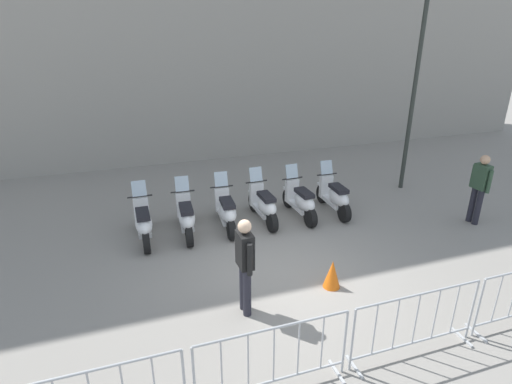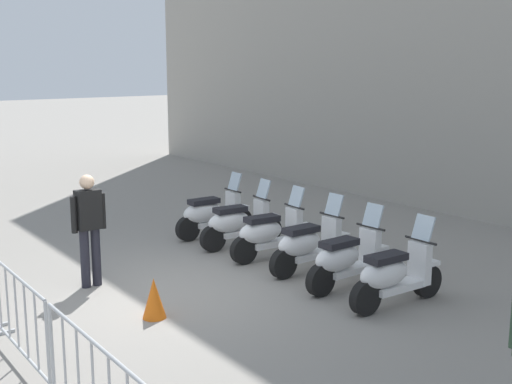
{
  "view_description": "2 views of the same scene",
  "coord_description": "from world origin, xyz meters",
  "px_view_note": "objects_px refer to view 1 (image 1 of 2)",
  "views": [
    {
      "loc": [
        -3.42,
        -5.85,
        4.55
      ],
      "look_at": [
        0.6,
        2.32,
        0.82
      ],
      "focal_mm": 28.93,
      "sensor_mm": 36.0,
      "label": 1
    },
    {
      "loc": [
        7.54,
        -5.42,
        3.28
      ],
      "look_at": [
        -0.06,
        1.91,
        1.27
      ],
      "focal_mm": 45.55,
      "sensor_mm": 36.0,
      "label": 2
    }
  ],
  "objects_px": {
    "motorcycle_0": "(143,223)",
    "barrier_segment_2": "(274,361)",
    "motorcycle_3": "(264,205)",
    "officer_near_row_end": "(480,185)",
    "motorcycle_1": "(186,217)",
    "motorcycle_2": "(226,211)",
    "traffic_cone": "(332,274)",
    "street_lamp": "(419,59)",
    "barrier_segment_3": "(415,324)",
    "officer_mid_plaza": "(245,262)",
    "motorcycle_4": "(301,201)",
    "motorcycle_5": "(335,196)"
  },
  "relations": [
    {
      "from": "motorcycle_0",
      "to": "barrier_segment_2",
      "type": "xyz_separation_m",
      "value": [
        0.63,
        -4.9,
        0.07
      ]
    },
    {
      "from": "motorcycle_3",
      "to": "officer_near_row_end",
      "type": "xyz_separation_m",
      "value": [
        4.59,
        -2.3,
        0.53
      ]
    },
    {
      "from": "motorcycle_1",
      "to": "motorcycle_2",
      "type": "relative_size",
      "value": 1.0
    },
    {
      "from": "motorcycle_3",
      "to": "traffic_cone",
      "type": "bearing_deg",
      "value": -92.11
    },
    {
      "from": "motorcycle_2",
      "to": "barrier_segment_2",
      "type": "height_order",
      "value": "motorcycle_2"
    },
    {
      "from": "motorcycle_1",
      "to": "officer_near_row_end",
      "type": "relative_size",
      "value": 0.99
    },
    {
      "from": "motorcycle_3",
      "to": "street_lamp",
      "type": "height_order",
      "value": "street_lamp"
    },
    {
      "from": "barrier_segment_2",
      "to": "street_lamp",
      "type": "height_order",
      "value": "street_lamp"
    },
    {
      "from": "barrier_segment_3",
      "to": "officer_near_row_end",
      "type": "xyz_separation_m",
      "value": [
        4.63,
        2.57,
        0.46
      ]
    },
    {
      "from": "motorcycle_0",
      "to": "traffic_cone",
      "type": "xyz_separation_m",
      "value": [
        2.73,
        -3.3,
        -0.18
      ]
    },
    {
      "from": "motorcycle_3",
      "to": "barrier_segment_3",
      "type": "height_order",
      "value": "motorcycle_3"
    },
    {
      "from": "barrier_segment_2",
      "to": "officer_mid_plaza",
      "type": "relative_size",
      "value": 1.2
    },
    {
      "from": "barrier_segment_3",
      "to": "barrier_segment_2",
      "type": "bearing_deg",
      "value": 172.27
    },
    {
      "from": "motorcycle_2",
      "to": "traffic_cone",
      "type": "distance_m",
      "value": 3.17
    },
    {
      "from": "motorcycle_4",
      "to": "traffic_cone",
      "type": "distance_m",
      "value": 2.97
    },
    {
      "from": "motorcycle_4",
      "to": "officer_mid_plaza",
      "type": "distance_m",
      "value": 3.92
    },
    {
      "from": "barrier_segment_3",
      "to": "traffic_cone",
      "type": "distance_m",
      "value": 1.91
    },
    {
      "from": "officer_near_row_end",
      "to": "motorcycle_5",
      "type": "bearing_deg",
      "value": 144.14
    },
    {
      "from": "motorcycle_2",
      "to": "traffic_cone",
      "type": "relative_size",
      "value": 3.12
    },
    {
      "from": "barrier_segment_2",
      "to": "officer_near_row_end",
      "type": "relative_size",
      "value": 1.2
    },
    {
      "from": "motorcycle_4",
      "to": "traffic_cone",
      "type": "relative_size",
      "value": 3.14
    },
    {
      "from": "motorcycle_0",
      "to": "barrier_segment_2",
      "type": "bearing_deg",
      "value": -82.65
    },
    {
      "from": "motorcycle_3",
      "to": "barrier_segment_3",
      "type": "xyz_separation_m",
      "value": [
        -0.04,
        -4.87,
        0.07
      ]
    },
    {
      "from": "motorcycle_5",
      "to": "street_lamp",
      "type": "xyz_separation_m",
      "value": [
        2.87,
        0.58,
        3.22
      ]
    },
    {
      "from": "motorcycle_3",
      "to": "motorcycle_5",
      "type": "relative_size",
      "value": 1.0
    },
    {
      "from": "street_lamp",
      "to": "officer_near_row_end",
      "type": "xyz_separation_m",
      "value": [
        -0.14,
        -2.55,
        -2.69
      ]
    },
    {
      "from": "motorcycle_4",
      "to": "motorcycle_5",
      "type": "xyz_separation_m",
      "value": [
        0.94,
        -0.14,
        0.0
      ]
    },
    {
      "from": "motorcycle_0",
      "to": "officer_near_row_end",
      "type": "relative_size",
      "value": 1.0
    },
    {
      "from": "traffic_cone",
      "to": "barrier_segment_3",
      "type": "bearing_deg",
      "value": -87.89
    },
    {
      "from": "motorcycle_0",
      "to": "motorcycle_3",
      "type": "xyz_separation_m",
      "value": [
        2.84,
        -0.33,
        0.0
      ]
    },
    {
      "from": "officer_near_row_end",
      "to": "traffic_cone",
      "type": "bearing_deg",
      "value": -171.84
    },
    {
      "from": "motorcycle_3",
      "to": "motorcycle_4",
      "type": "bearing_deg",
      "value": -11.93
    },
    {
      "from": "motorcycle_3",
      "to": "motorcycle_4",
      "type": "height_order",
      "value": "same"
    },
    {
      "from": "motorcycle_0",
      "to": "barrier_segment_3",
      "type": "relative_size",
      "value": 0.83
    },
    {
      "from": "barrier_segment_2",
      "to": "officer_mid_plaza",
      "type": "height_order",
      "value": "officer_mid_plaza"
    },
    {
      "from": "officer_mid_plaza",
      "to": "traffic_cone",
      "type": "bearing_deg",
      "value": -2.07
    },
    {
      "from": "barrier_segment_2",
      "to": "barrier_segment_3",
      "type": "height_order",
      "value": "same"
    },
    {
      "from": "motorcycle_3",
      "to": "officer_near_row_end",
      "type": "relative_size",
      "value": 1.0
    },
    {
      "from": "motorcycle_2",
      "to": "officer_near_row_end",
      "type": "xyz_separation_m",
      "value": [
        5.55,
        -2.37,
        0.53
      ]
    },
    {
      "from": "motorcycle_2",
      "to": "motorcycle_4",
      "type": "bearing_deg",
      "value": -8.15
    },
    {
      "from": "motorcycle_4",
      "to": "street_lamp",
      "type": "relative_size",
      "value": 0.28
    },
    {
      "from": "motorcycle_1",
      "to": "barrier_segment_3",
      "type": "bearing_deg",
      "value": -69.76
    },
    {
      "from": "motorcycle_2",
      "to": "street_lamp",
      "type": "height_order",
      "value": "street_lamp"
    },
    {
      "from": "motorcycle_0",
      "to": "motorcycle_4",
      "type": "bearing_deg",
      "value": -7.9
    },
    {
      "from": "officer_mid_plaza",
      "to": "traffic_cone",
      "type": "xyz_separation_m",
      "value": [
        1.73,
        -0.06,
        -0.71
      ]
    },
    {
      "from": "motorcycle_4",
      "to": "barrier_segment_3",
      "type": "xyz_separation_m",
      "value": [
        -0.97,
        -4.67,
        0.07
      ]
    },
    {
      "from": "street_lamp",
      "to": "motorcycle_0",
      "type": "bearing_deg",
      "value": 179.38
    },
    {
      "from": "motorcycle_3",
      "to": "traffic_cone",
      "type": "xyz_separation_m",
      "value": [
        -0.11,
        -2.98,
        -0.18
      ]
    },
    {
      "from": "motorcycle_4",
      "to": "motorcycle_5",
      "type": "bearing_deg",
      "value": -8.22
    },
    {
      "from": "motorcycle_3",
      "to": "barrier_segment_2",
      "type": "height_order",
      "value": "motorcycle_3"
    }
  ]
}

